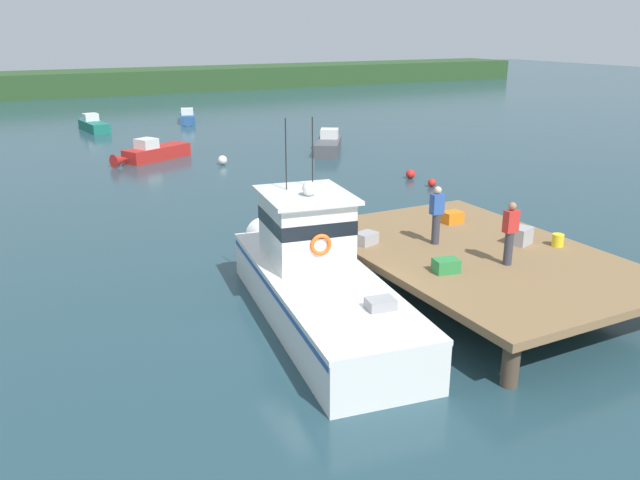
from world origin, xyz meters
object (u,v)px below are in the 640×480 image
main_fishing_boat (314,276)px  moored_boat_far_left (187,117)px  deckhand_further_back (510,232)px  crate_stack_near_edge (521,236)px  moored_boat_mid_harbor (93,125)px  mooring_buoy_inshore (432,183)px  mooring_buoy_spare_mooring (410,174)px  bait_bucket (558,240)px  crate_stack_mid_dock (366,238)px  deckhand_by_the_boat (437,214)px  mooring_buoy_channel_marker (223,160)px  crate_single_by_cleat (446,266)px  moored_boat_off_the_point (329,144)px  crate_single_far (452,217)px  moored_boat_near_channel (152,152)px

main_fishing_boat → moored_boat_far_left: 35.77m
main_fishing_boat → deckhand_further_back: size_ratio=6.11×
crate_stack_near_edge → moored_boat_mid_harbor: 35.53m
mooring_buoy_inshore → mooring_buoy_spare_mooring: mooring_buoy_spare_mooring is taller
moored_boat_mid_harbor → bait_bucket: bearing=-79.4°
crate_stack_mid_dock → moored_boat_mid_harbor: bearing=93.6°
deckhand_by_the_boat → moored_boat_mid_harbor: 34.15m
moored_boat_mid_harbor → mooring_buoy_channel_marker: moored_boat_mid_harbor is taller
moored_boat_mid_harbor → main_fishing_boat: bearing=-90.2°
crate_single_by_cleat → mooring_buoy_spare_mooring: crate_single_by_cleat is taller
crate_stack_near_edge → mooring_buoy_spare_mooring: crate_stack_near_edge is taller
crate_stack_mid_dock → moored_boat_off_the_point: size_ratio=0.13×
moored_boat_mid_harbor → mooring_buoy_channel_marker: (4.09, -15.34, -0.15)m
moored_boat_far_left → mooring_buoy_spare_mooring: moored_boat_far_left is taller
bait_bucket → mooring_buoy_spare_mooring: 13.75m
crate_single_far → main_fishing_boat: bearing=-164.0°
main_fishing_boat → bait_bucket: bearing=-12.6°
mooring_buoy_channel_marker → deckhand_by_the_boat: bearing=-90.9°
moored_boat_off_the_point → moored_boat_far_left: moored_boat_off_the_point is taller
crate_stack_mid_dock → mooring_buoy_channel_marker: size_ratio=1.23×
moored_boat_near_channel → mooring_buoy_spare_mooring: size_ratio=10.72×
crate_single_by_cleat → deckhand_by_the_boat: bearing=59.7°
moored_boat_near_channel → deckhand_further_back: bearing=-82.1°
crate_single_far → moored_boat_off_the_point: size_ratio=0.13×
main_fishing_boat → mooring_buoy_inshore: main_fishing_boat is taller
crate_single_by_cleat → bait_bucket: bearing=2.5°
bait_bucket → moored_boat_off_the_point: size_ratio=0.07×
deckhand_further_back → mooring_buoy_spare_mooring: deckhand_further_back is taller
crate_single_by_cleat → moored_boat_near_channel: crate_single_by_cleat is taller
crate_stack_mid_dock → deckhand_by_the_boat: (1.72, -0.86, 0.69)m
moored_boat_mid_harbor → crate_single_by_cleat: bearing=-85.7°
crate_single_far → moored_boat_near_channel: size_ratio=0.13×
crate_stack_near_edge → bait_bucket: 0.98m
deckhand_further_back → moored_boat_mid_harbor: deckhand_further_back is taller
moored_boat_mid_harbor → crate_stack_near_edge: bearing=-80.5°
crate_stack_near_edge → moored_boat_mid_harbor: size_ratio=0.13×
moored_boat_near_channel → mooring_buoy_channel_marker: 4.19m
crate_stack_near_edge → moored_boat_near_channel: (-4.76, 22.62, -1.02)m
moored_boat_mid_harbor → mooring_buoy_inshore: bearing=-66.1°
crate_single_far → crate_stack_mid_dock: bearing=-171.2°
crate_single_by_cleat → crate_stack_near_edge: bearing=13.5°
crate_single_far → deckhand_further_back: size_ratio=0.37×
bait_bucket → mooring_buoy_spare_mooring: size_ratio=0.77×
crate_single_far → bait_bucket: bearing=-69.5°
crate_stack_mid_dock → deckhand_by_the_boat: bearing=-26.6°
crate_single_far → mooring_buoy_inshore: 9.76m
moored_boat_far_left → crate_stack_mid_dock: bearing=-98.3°
main_fishing_boat → deckhand_by_the_boat: main_fishing_boat is taller
main_fishing_boat → crate_single_far: (5.58, 1.60, 0.37)m
crate_stack_mid_dock → bait_bucket: 5.25m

